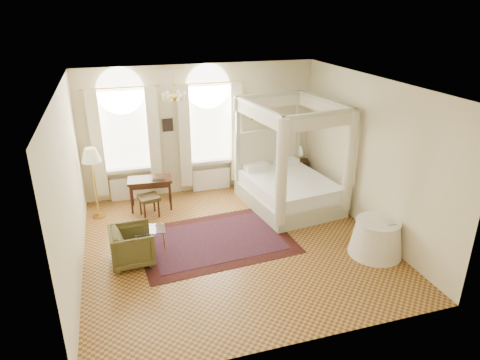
% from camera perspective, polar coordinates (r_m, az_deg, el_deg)
% --- Properties ---
extents(ground, '(6.00, 6.00, 0.00)m').
position_cam_1_polar(ground, '(9.03, -0.76, -8.46)').
color(ground, '#AF7232').
rests_on(ground, ground).
extents(room_walls, '(6.00, 6.00, 6.00)m').
position_cam_1_polar(room_walls, '(8.19, -0.83, 3.52)').
color(room_walls, beige).
rests_on(room_walls, ground).
extents(window_left, '(1.62, 0.27, 3.29)m').
position_cam_1_polar(window_left, '(10.79, -14.95, 4.70)').
color(window_left, white).
rests_on(window_left, room_walls).
extents(window_right, '(1.62, 0.27, 3.29)m').
position_cam_1_polar(window_right, '(11.04, -4.00, 5.81)').
color(window_right, white).
rests_on(window_right, room_walls).
extents(chandelier, '(0.51, 0.45, 0.50)m').
position_cam_1_polar(chandelier, '(8.90, -8.75, 10.98)').
color(chandelier, gold).
rests_on(chandelier, room_walls).
extents(wall_pictures, '(2.54, 0.03, 0.39)m').
position_cam_1_polar(wall_pictures, '(11.00, -4.75, 7.90)').
color(wall_pictures, black).
rests_on(wall_pictures, room_walls).
extents(canopy_bed, '(2.26, 2.63, 2.59)m').
position_cam_1_polar(canopy_bed, '(10.47, 6.59, -0.47)').
color(canopy_bed, '#B6B896').
rests_on(canopy_bed, ground).
extents(nightstand, '(0.53, 0.50, 0.63)m').
position_cam_1_polar(nightstand, '(12.05, 7.99, 1.19)').
color(nightstand, '#33190D').
rests_on(nightstand, ground).
extents(nightstand_lamp, '(0.29, 0.29, 0.42)m').
position_cam_1_polar(nightstand_lamp, '(11.79, 7.76, 3.80)').
color(nightstand_lamp, gold).
rests_on(nightstand_lamp, nightstand).
extents(writing_desk, '(1.08, 0.63, 0.78)m').
position_cam_1_polar(writing_desk, '(10.46, -11.91, -0.39)').
color(writing_desk, '#33190D').
rests_on(writing_desk, ground).
extents(laptop, '(0.34, 0.25, 0.02)m').
position_cam_1_polar(laptop, '(10.33, -10.80, 0.16)').
color(laptop, black).
rests_on(laptop, writing_desk).
extents(stool, '(0.52, 0.52, 0.51)m').
position_cam_1_polar(stool, '(10.17, -12.06, -2.55)').
color(stool, '#47391E').
rests_on(stool, ground).
extents(armchair, '(0.84, 0.82, 0.73)m').
position_cam_1_polar(armchair, '(8.50, -14.17, -8.48)').
color(armchair, '#46401E').
rests_on(armchair, ground).
extents(coffee_table, '(0.65, 0.48, 0.43)m').
position_cam_1_polar(coffee_table, '(8.90, -11.98, -6.64)').
color(coffee_table, silver).
rests_on(coffee_table, ground).
extents(floor_lamp, '(0.43, 0.43, 1.69)m').
position_cam_1_polar(floor_lamp, '(10.10, -19.22, 2.71)').
color(floor_lamp, gold).
rests_on(floor_lamp, ground).
extents(oriental_rug, '(3.30, 2.48, 0.01)m').
position_cam_1_polar(oriental_rug, '(9.15, -3.34, -8.00)').
color(oriental_rug, '#40150F').
rests_on(oriental_rug, ground).
extents(side_table, '(1.06, 1.06, 0.72)m').
position_cam_1_polar(side_table, '(8.94, 17.71, -7.33)').
color(side_table, white).
rests_on(side_table, ground).
extents(book, '(0.21, 0.26, 0.02)m').
position_cam_1_polar(book, '(8.74, 18.81, -5.39)').
color(book, black).
rests_on(book, side_table).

